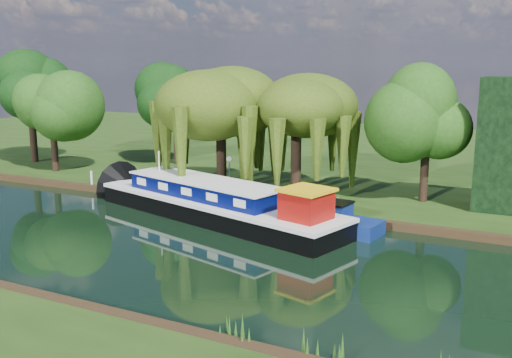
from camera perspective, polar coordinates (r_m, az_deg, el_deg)
The scene contains 13 objects.
ground at distance 31.47m, azimuth -12.91°, elevation -5.85°, with size 120.00×120.00×0.00m, color black.
far_bank at distance 60.89m, azimuth 7.79°, elevation 2.86°, with size 120.00×52.00×0.45m, color #1A340E.
dutch_barge at distance 34.40m, azimuth -3.91°, elevation -2.50°, with size 18.15×8.56×3.74m.
narrowboat at distance 34.02m, azimuth 2.59°, elevation -3.14°, with size 12.49×3.91×1.80m.
willow_left at distance 39.68m, azimuth -3.55°, elevation 7.27°, with size 6.75×6.75×8.09m.
willow_right at distance 38.00m, azimuth 4.07°, elevation 6.25°, with size 6.00×6.00×7.31m.
tree_far_left at distance 49.68m, azimuth -19.78°, elevation 6.96°, with size 4.93×4.93×7.94m.
tree_far_back at distance 55.22m, azimuth -21.69°, elevation 8.09°, with size 5.36×5.36×9.02m.
tree_far_mid at distance 50.71m, azimuth -8.03°, elevation 7.77°, with size 4.96×4.96×8.11m.
tree_far_right at distance 37.77m, azimuth 16.76°, elevation 5.59°, with size 4.62×4.62×7.57m.
lamppost at distance 39.07m, azimuth -2.70°, elevation 1.44°, with size 0.36×0.36×2.56m.
mooring_posts at distance 38.09m, azimuth -5.54°, elevation -1.12°, with size 19.16×0.16×1.00m.
reeds_near at distance 21.68m, azimuth -11.57°, elevation -12.32°, with size 33.70×1.50×1.10m.
Camera 1 is at (19.37, -23.03, 9.20)m, focal length 40.00 mm.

